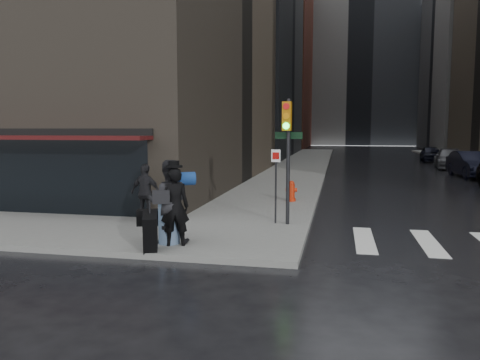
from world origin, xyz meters
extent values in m
plane|color=black|center=(0.00, 0.00, 0.00)|extent=(140.00, 140.00, 0.00)
cube|color=slate|center=(0.00, 27.00, 0.07)|extent=(4.00, 50.00, 0.15)
cube|color=silver|center=(3.50, 1.00, 0.01)|extent=(0.50, 3.00, 0.01)
cube|color=silver|center=(5.10, 1.00, 0.01)|extent=(0.50, 3.00, 0.01)
cube|color=#58231E|center=(-13.00, 62.00, 13.00)|extent=(22.00, 20.00, 26.00)
cube|color=slate|center=(6.00, 78.00, 16.00)|extent=(40.00, 12.00, 32.00)
cube|color=black|center=(-7.00, 2.05, 1.40)|extent=(8.00, 0.12, 2.60)
cube|color=#3F0E0E|center=(-7.00, 1.55, 2.65)|extent=(8.40, 1.10, 0.12)
cube|color=black|center=(-7.00, 1.98, 2.82)|extent=(8.40, 0.08, 0.22)
imported|color=black|center=(-0.99, -1.17, 1.09)|extent=(0.80, 0.66, 1.87)
cylinder|color=black|center=(-0.99, -1.17, 2.04)|extent=(0.40, 0.40, 0.05)
cylinder|color=black|center=(-0.99, -1.17, 2.10)|extent=(0.25, 0.25, 0.15)
cube|color=black|center=(-1.26, -1.34, 1.34)|extent=(0.42, 0.26, 0.32)
cube|color=black|center=(-1.37, -1.78, 0.59)|extent=(0.55, 0.79, 0.95)
cylinder|color=black|center=(-1.37, -1.78, 1.09)|extent=(0.04, 0.04, 0.44)
imported|color=black|center=(-1.21, -0.99, 1.17)|extent=(1.19, 1.06, 2.04)
cube|color=black|center=(-1.72, -0.96, 0.76)|extent=(0.68, 0.51, 0.38)
cylinder|color=navy|center=(-0.93, -0.75, 1.71)|extent=(0.69, 0.58, 0.33)
imported|color=black|center=(-2.82, 1.40, 1.02)|extent=(1.08, 0.60, 1.73)
cylinder|color=black|center=(1.36, 1.90, 1.96)|extent=(0.11, 0.11, 3.62)
cube|color=#B66D0C|center=(1.34, 1.70, 3.27)|extent=(0.27, 0.20, 0.82)
cylinder|color=red|center=(1.32, 1.61, 3.55)|extent=(0.19, 0.07, 0.18)
cylinder|color=orange|center=(1.32, 1.61, 3.27)|extent=(0.19, 0.07, 0.18)
cylinder|color=#19E533|center=(1.32, 1.61, 3.00)|extent=(0.19, 0.07, 0.18)
cylinder|color=black|center=(1.00, 1.95, 1.24)|extent=(0.05, 0.05, 2.17)
cube|color=white|center=(1.00, 1.92, 2.14)|extent=(0.27, 0.06, 0.36)
cube|color=black|center=(1.36, 1.98, 2.73)|extent=(0.81, 0.14, 0.20)
cylinder|color=#B7250B|center=(1.04, 6.27, 0.20)|extent=(0.35, 0.35, 0.11)
cylinder|color=#B7250B|center=(1.04, 6.27, 0.48)|extent=(0.26, 0.26, 0.65)
sphere|color=#B7250B|center=(1.04, 6.27, 0.82)|extent=(0.24, 0.24, 0.24)
cylinder|color=#B7250B|center=(1.04, 6.27, 0.58)|extent=(0.45, 0.23, 0.15)
imported|color=black|center=(10.62, 18.68, 0.79)|extent=(2.01, 4.89, 1.57)
imported|color=#535459|center=(10.86, 25.42, 0.71)|extent=(2.50, 5.10, 1.43)
imported|color=black|center=(10.74, 32.16, 0.70)|extent=(1.99, 4.24, 1.40)
camera|label=1|loc=(2.78, -11.55, 2.93)|focal=35.00mm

